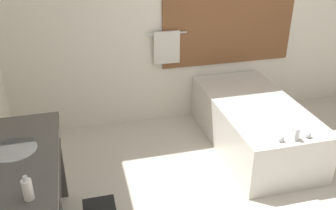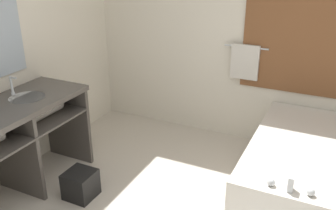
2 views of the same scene
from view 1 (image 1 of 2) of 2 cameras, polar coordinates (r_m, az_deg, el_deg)
wall_back_with_blinds at (r=4.61m, az=3.48°, el=13.65°), size 7.40×0.13×2.70m
vanity_counter at (r=2.90m, az=-21.90°, el=-12.46°), size 0.62×1.48×0.90m
bathtub at (r=4.37m, az=12.91°, el=-2.53°), size 0.90×1.77×0.67m
soap_dispenser at (r=2.39m, az=-20.61°, el=-11.92°), size 0.06×0.06×0.16m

